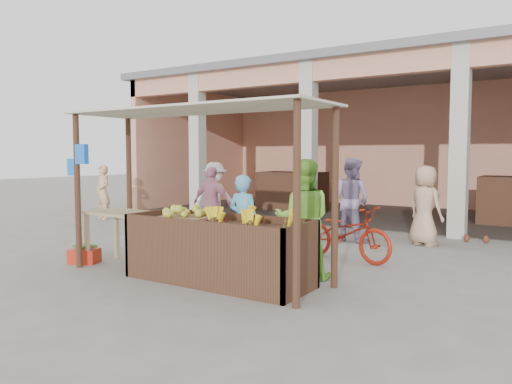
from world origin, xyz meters
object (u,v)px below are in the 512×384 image
Objects in this scene: vendor_green at (303,216)px; motorcycle at (345,232)px; side_table at (122,220)px; red_crate at (84,256)px; vendor_blue at (244,218)px; fruit_stall at (218,253)px.

vendor_green is 0.98× the size of motorcycle.
side_table is at bearing -10.22° from vendor_green.
red_crate is at bearing -157.85° from side_table.
vendor_blue is 1.09m from vendor_green.
vendor_blue reaches higher than motorcycle.
side_table is 0.90m from red_crate.
side_table is 2.90m from vendor_green.
motorcycle is (2.80, 2.26, -0.24)m from side_table.
motorcycle is at bearing -127.71° from vendor_blue.
vendor_green is (2.78, 0.80, 0.18)m from side_table.
side_table is 0.69× the size of vendor_blue.
side_table is at bearing 28.72° from vendor_blue.
vendor_blue is 0.87× the size of vendor_green.
fruit_stall is at bearing -0.06° from side_table.
fruit_stall is 2.46m from motorcycle.
red_crate is at bearing 136.46° from motorcycle.
fruit_stall is 2.56m from red_crate.
fruit_stall is at bearing -18.99° from red_crate.
fruit_stall is 1.70× the size of vendor_blue.
motorcycle is (1.10, 1.36, -0.29)m from vendor_blue.
motorcycle is at bearing 12.41° from red_crate.
vendor_green reaches higher than vendor_blue.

